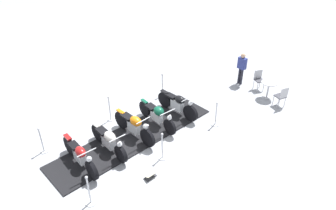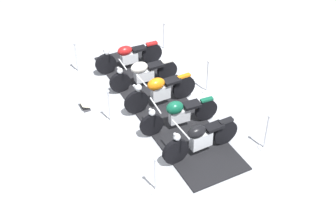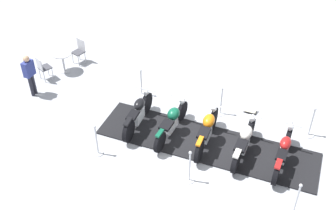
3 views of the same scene
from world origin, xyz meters
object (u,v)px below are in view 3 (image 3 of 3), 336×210
at_px(stanchion_left_rear, 97,144).
at_px(cafe_table, 63,58).
at_px(motorcycle_forest, 172,121).
at_px(stanchion_left_mid, 189,171).
at_px(bystander_person, 29,72).
at_px(motorcycle_maroon, 283,151).
at_px(cafe_chair_near_table, 79,50).
at_px(stanchion_right_front, 310,127).
at_px(stanchion_left_front, 296,202).
at_px(motorcycle_cream, 244,141).
at_px(stanchion_right_mid, 221,105).
at_px(cafe_chair_across_table, 43,67).
at_px(motorcycle_black, 138,113).
at_px(info_placard, 250,111).
at_px(motorcycle_copper, 207,129).
at_px(stanchion_right_rear, 141,87).

height_order(stanchion_left_rear, cafe_table, stanchion_left_rear).
xyz_separation_m(motorcycle_forest, stanchion_left_mid, (0.49, 1.90, -0.13)).
height_order(cafe_table, bystander_person, bystander_person).
distance_m(motorcycle_maroon, cafe_chair_near_table, 8.60).
bearing_deg(stanchion_right_front, stanchion_left_front, 40.69).
relative_size(motorcycle_cream, stanchion_right_mid, 1.68).
relative_size(motorcycle_maroon, stanchion_right_mid, 1.73).
bearing_deg(cafe_table, cafe_chair_near_table, -156.35).
bearing_deg(stanchion_left_mid, stanchion_left_rear, -49.31).
bearing_deg(cafe_chair_across_table, stanchion_right_front, -61.32).
relative_size(motorcycle_black, stanchion_right_mid, 1.56).
relative_size(stanchion_left_mid, info_placard, 2.52).
bearing_deg(motorcycle_forest, info_placard, -42.21).
relative_size(motorcycle_copper, stanchion_left_mid, 1.56).
height_order(motorcycle_forest, stanchion_right_mid, stanchion_right_mid).
distance_m(motorcycle_copper, cafe_table, 6.43).
xyz_separation_m(motorcycle_cream, cafe_chair_near_table, (2.64, -7.05, 0.06)).
bearing_deg(cafe_table, cafe_chair_across_table, 14.88).
relative_size(stanchion_right_mid, stanchion_left_rear, 0.97).
height_order(motorcycle_copper, stanchion_left_mid, stanchion_left_mid).
height_order(stanchion_right_front, stanchion_left_mid, stanchion_left_mid).
height_order(motorcycle_copper, cafe_chair_near_table, motorcycle_copper).
distance_m(motorcycle_copper, info_placard, 2.22).
bearing_deg(motorcycle_copper, motorcycle_forest, 88.36).
distance_m(cafe_chair_across_table, bystander_person, 1.00).
xyz_separation_m(motorcycle_forest, motorcycle_black, (0.75, -0.85, -0.00)).
bearing_deg(stanchion_left_rear, stanchion_left_front, 130.69).
height_order(motorcycle_black, cafe_chair_across_table, motorcycle_black).
bearing_deg(bystander_person, cafe_chair_near_table, 83.88).
xyz_separation_m(stanchion_right_mid, cafe_chair_across_table, (4.62, -4.65, 0.21)).
xyz_separation_m(cafe_chair_near_table, bystander_person, (2.13, 1.26, 0.39)).
height_order(motorcycle_copper, cafe_chair_across_table, motorcycle_copper).
height_order(motorcycle_copper, stanchion_right_rear, motorcycle_copper).
bearing_deg(motorcycle_maroon, motorcycle_black, 92.82).
bearing_deg(motorcycle_cream, motorcycle_maroon, -87.76).
distance_m(stanchion_right_front, info_placard, 2.01).
bearing_deg(cafe_table, stanchion_left_mid, 101.85).
relative_size(stanchion_right_front, cafe_chair_across_table, 1.15).
distance_m(info_placard, cafe_table, 7.11).
height_order(motorcycle_copper, motorcycle_black, motorcycle_copper).
xyz_separation_m(motorcycle_copper, cafe_chair_across_table, (3.45, -5.65, -0.00)).
xyz_separation_m(stanchion_right_mid, stanchion_left_mid, (2.38, 2.04, 0.04)).
bearing_deg(motorcycle_black, bystander_person, 85.94).
bearing_deg(stanchion_right_front, motorcycle_black, -32.57).
xyz_separation_m(cafe_table, cafe_chair_across_table, (0.79, 0.21, -0.03)).
bearing_deg(cafe_table, stanchion_left_rear, 85.02).
bearing_deg(info_placard, motorcycle_cream, -83.64).
relative_size(cafe_chair_across_table, bystander_person, 0.60).
xyz_separation_m(stanchion_right_front, cafe_chair_near_table, (4.93, -7.36, 0.22)).
bearing_deg(motorcycle_forest, bystander_person, 92.39).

